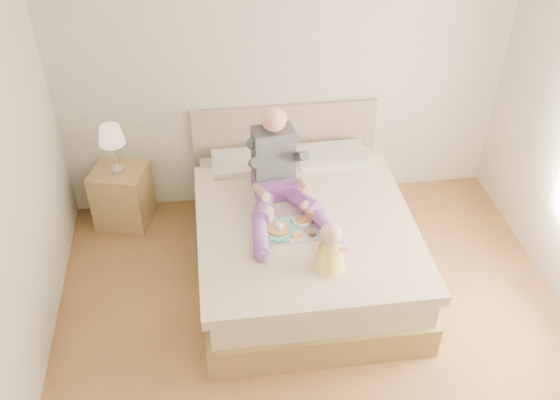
{
  "coord_description": "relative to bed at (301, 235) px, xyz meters",
  "views": [
    {
      "loc": [
        -0.7,
        -2.81,
        3.72
      ],
      "look_at": [
        -0.2,
        0.95,
        0.8
      ],
      "focal_mm": 40.0,
      "sensor_mm": 36.0,
      "label": 1
    }
  ],
  "objects": [
    {
      "name": "room",
      "position": [
        0.08,
        -1.08,
        1.19
      ],
      "size": [
        4.02,
        4.22,
        2.71
      ],
      "color": "brown",
      "rests_on": "ground"
    },
    {
      "name": "bed",
      "position": [
        0.0,
        0.0,
        0.0
      ],
      "size": [
        1.7,
        2.18,
        1.0
      ],
      "color": "olive",
      "rests_on": "ground"
    },
    {
      "name": "nightstand",
      "position": [
        -1.52,
        0.8,
        -0.03
      ],
      "size": [
        0.56,
        0.52,
        0.57
      ],
      "rotation": [
        0.0,
        0.0,
        -0.28
      ],
      "color": "olive",
      "rests_on": "ground"
    },
    {
      "name": "lamp",
      "position": [
        -1.52,
        0.77,
        0.6
      ],
      "size": [
        0.23,
        0.23,
        0.46
      ],
      "color": "silver",
      "rests_on": "nightstand"
    },
    {
      "name": "adult",
      "position": [
        -0.18,
        0.1,
        0.53
      ],
      "size": [
        0.69,
        1.02,
        0.82
      ],
      "rotation": [
        0.0,
        0.0,
        0.12
      ],
      "color": "#783E9C",
      "rests_on": "bed"
    },
    {
      "name": "tray",
      "position": [
        -0.14,
        -0.27,
        0.32
      ],
      "size": [
        0.48,
        0.4,
        0.12
      ],
      "rotation": [
        0.0,
        0.0,
        0.14
      ],
      "color": "silver",
      "rests_on": "bed"
    },
    {
      "name": "baby",
      "position": [
        0.08,
        -0.7,
        0.45
      ],
      "size": [
        0.25,
        0.35,
        0.39
      ],
      "rotation": [
        0.0,
        0.0,
        -0.22
      ],
      "color": "#F6D74D",
      "rests_on": "bed"
    }
  ]
}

